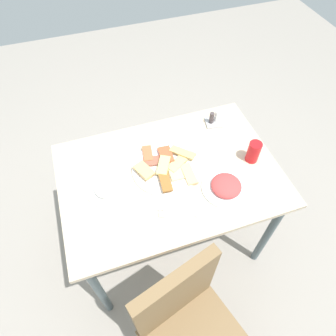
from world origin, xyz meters
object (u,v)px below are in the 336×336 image
(paper_napkin, at_px, (177,212))
(fork, at_px, (176,208))
(dining_chair, at_px, (188,325))
(condiment_caddy, at_px, (214,120))
(pide_platter, at_px, (166,167))
(salad_plate_rice, at_px, (226,186))
(spoon, at_px, (179,215))
(salad_plate_greens, at_px, (107,188))
(soda_can, at_px, (254,152))
(dining_table, at_px, (170,183))

(paper_napkin, bearing_deg, fork, -90.00)
(dining_chair, bearing_deg, fork, -101.85)
(fork, xyz_separation_m, condiment_caddy, (-0.40, -0.47, 0.02))
(pide_platter, bearing_deg, dining_chair, 79.98)
(dining_chair, distance_m, salad_plate_rice, 0.66)
(pide_platter, height_order, paper_napkin, pide_platter)
(salad_plate_rice, bearing_deg, spoon, 13.88)
(salad_plate_rice, bearing_deg, fork, 6.50)
(fork, relative_size, condiment_caddy, 1.63)
(fork, bearing_deg, salad_plate_greens, -20.67)
(salad_plate_greens, bearing_deg, soda_can, 176.25)
(dining_chair, distance_m, fork, 0.52)
(salad_plate_greens, distance_m, paper_napkin, 0.37)
(pide_platter, xyz_separation_m, soda_can, (-0.45, 0.09, 0.05))
(salad_plate_greens, height_order, soda_can, soda_can)
(fork, bearing_deg, dining_table, -85.39)
(dining_table, xyz_separation_m, pide_platter, (0.01, -0.04, 0.10))
(dining_table, relative_size, fork, 6.59)
(pide_platter, xyz_separation_m, salad_plate_greens, (0.31, 0.04, 0.01))
(salad_plate_greens, distance_m, spoon, 0.38)
(fork, bearing_deg, pide_platter, -81.47)
(paper_napkin, relative_size, spoon, 0.68)
(spoon, bearing_deg, paper_napkin, -72.04)
(dining_table, xyz_separation_m, paper_napkin, (0.04, 0.22, 0.09))
(soda_can, bearing_deg, pide_platter, -10.74)
(dining_chair, relative_size, condiment_caddy, 8.61)
(soda_can, bearing_deg, salad_plate_rice, 31.16)
(salad_plate_greens, relative_size, spoon, 1.11)
(salad_plate_rice, distance_m, paper_napkin, 0.28)
(soda_can, distance_m, fork, 0.51)
(dining_table, bearing_deg, soda_can, 173.55)
(dining_table, height_order, dining_chair, dining_chair)
(dining_chair, distance_m, spoon, 0.49)
(salad_plate_greens, bearing_deg, condiment_caddy, -158.87)
(salad_plate_rice, xyz_separation_m, soda_can, (-0.21, -0.13, 0.04))
(salad_plate_greens, bearing_deg, dining_table, 179.93)
(dining_chair, bearing_deg, pide_platter, -100.02)
(pide_platter, relative_size, spoon, 1.91)
(soda_can, relative_size, spoon, 0.67)
(salad_plate_rice, bearing_deg, pide_platter, -41.13)
(salad_plate_greens, xyz_separation_m, spoon, (-0.29, 0.24, -0.02))
(dining_table, bearing_deg, spoon, 80.99)
(spoon, distance_m, condiment_caddy, 0.65)
(condiment_caddy, bearing_deg, salad_plate_rice, 73.77)
(fork, bearing_deg, salad_plate_rice, -158.35)
(dining_table, relative_size, spoon, 6.14)
(salad_plate_greens, xyz_separation_m, paper_napkin, (-0.29, 0.23, -0.02))
(dining_chair, xyz_separation_m, salad_plate_greens, (0.19, -0.65, 0.28))
(dining_chair, xyz_separation_m, salad_plate_rice, (-0.36, -0.47, 0.27))
(salad_plate_rice, height_order, condiment_caddy, condiment_caddy)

